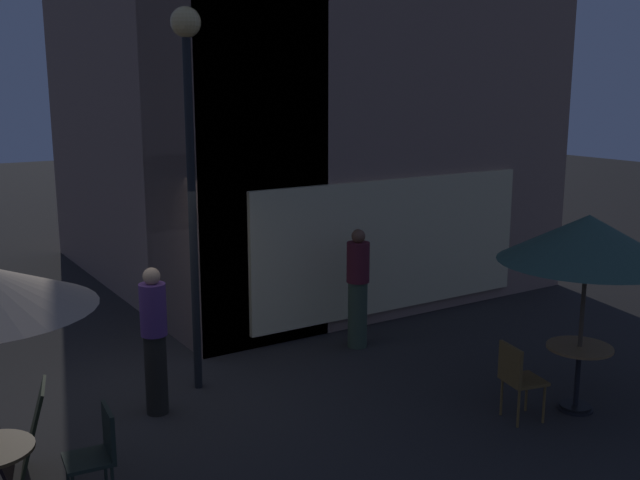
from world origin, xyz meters
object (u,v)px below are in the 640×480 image
(patio_umbrella_1, at_px, (588,239))
(patron_standing_1, at_px, (155,340))
(street_lamp_near_corner, at_px, (189,123))
(patron_standing_0, at_px, (358,288))
(cafe_table_1, at_px, (579,363))
(cafe_chair_1, at_px, (517,375))
(cafe_chair_0, at_px, (98,449))
(menu_sandwich_board, at_px, (13,432))

(patio_umbrella_1, relative_size, patron_standing_1, 1.34)
(street_lamp_near_corner, height_order, patron_standing_0, street_lamp_near_corner)
(street_lamp_near_corner, relative_size, patron_standing_1, 2.65)
(cafe_table_1, bearing_deg, cafe_chair_1, 167.01)
(cafe_chair_0, relative_size, patron_standing_0, 0.54)
(menu_sandwich_board, bearing_deg, street_lamp_near_corner, 38.97)
(patron_standing_0, height_order, patron_standing_1, patron_standing_0)
(menu_sandwich_board, height_order, patio_umbrella_1, patio_umbrella_1)
(cafe_table_1, height_order, patron_standing_1, patron_standing_1)
(patron_standing_0, distance_m, patron_standing_1, 3.30)
(patron_standing_1, bearing_deg, cafe_chair_0, -94.55)
(patio_umbrella_1, bearing_deg, cafe_table_1, -90.00)
(patio_umbrella_1, distance_m, patron_standing_1, 5.03)
(menu_sandwich_board, xyz_separation_m, patron_standing_1, (1.67, 0.63, 0.43))
(cafe_chair_0, bearing_deg, cafe_chair_1, 176.39)
(cafe_chair_0, distance_m, patron_standing_0, 4.91)
(street_lamp_near_corner, relative_size, menu_sandwich_board, 5.15)
(street_lamp_near_corner, height_order, patron_standing_1, street_lamp_near_corner)
(cafe_chair_1, xyz_separation_m, patron_standing_1, (-3.36, 2.38, 0.34))
(cafe_table_1, height_order, patio_umbrella_1, patio_umbrella_1)
(street_lamp_near_corner, bearing_deg, patron_standing_0, 3.15)
(cafe_chair_0, distance_m, patron_standing_1, 2.00)
(patron_standing_1, bearing_deg, menu_sandwich_board, -128.88)
(patron_standing_0, bearing_deg, menu_sandwich_board, -71.82)
(street_lamp_near_corner, distance_m, patio_umbrella_1, 4.75)
(patron_standing_1, bearing_deg, street_lamp_near_corner, 62.26)
(patio_umbrella_1, height_order, cafe_chair_0, patio_umbrella_1)
(cafe_chair_1, bearing_deg, street_lamp_near_corner, 146.45)
(menu_sandwich_board, height_order, cafe_chair_1, menu_sandwich_board)
(street_lamp_near_corner, relative_size, patron_standing_0, 2.65)
(cafe_chair_1, height_order, patron_standing_1, patron_standing_1)
(patron_standing_0, xyz_separation_m, patron_standing_1, (-3.25, -0.57, 0.01))
(menu_sandwich_board, xyz_separation_m, cafe_chair_1, (5.03, -1.75, 0.09))
(cafe_table_1, relative_size, patron_standing_0, 0.45)
(street_lamp_near_corner, height_order, patio_umbrella_1, street_lamp_near_corner)
(cafe_table_1, height_order, cafe_chair_0, cafe_chair_0)
(cafe_chair_1, bearing_deg, menu_sandwich_board, 173.87)
(patio_umbrella_1, distance_m, cafe_chair_0, 5.58)
(cafe_chair_0, xyz_separation_m, patron_standing_0, (4.38, 2.19, 0.31))
(cafe_chair_0, relative_size, cafe_chair_1, 1.03)
(menu_sandwich_board, bearing_deg, patron_standing_1, 35.47)
(cafe_chair_1, relative_size, patron_standing_0, 0.52)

